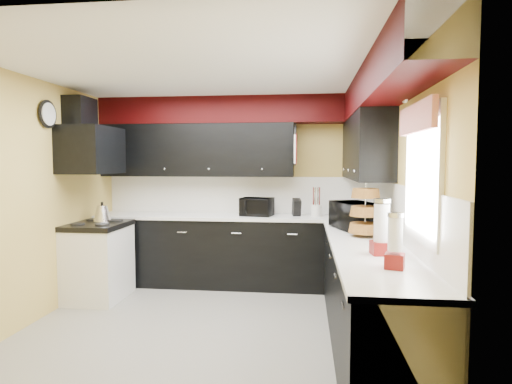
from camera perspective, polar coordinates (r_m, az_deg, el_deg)
ground at (r=4.47m, az=-6.53°, el=-17.57°), size 3.60×3.60×0.00m
wall_back at (r=5.94m, az=-2.68°, el=0.22°), size 3.60×0.06×2.50m
wall_right at (r=4.15m, az=18.31°, el=-1.61°), size 0.06×3.60×2.50m
wall_left at (r=4.91m, az=-27.58°, el=-1.02°), size 0.06×3.60×2.50m
ceiling at (r=4.24m, az=-6.81°, el=15.65°), size 3.60×3.60×0.06m
cab_back at (r=5.75m, az=-3.14°, el=-7.95°), size 3.60×0.60×0.90m
cab_right at (r=3.97m, az=14.58°, el=-13.60°), size 0.60×3.00×0.90m
counter_back at (r=5.67m, az=-3.16°, el=-3.31°), size 3.62×0.64×0.04m
counter_right at (r=3.85m, az=14.71°, el=-6.92°), size 0.64×3.02×0.04m
splash_back at (r=5.93m, az=-2.69°, el=-0.36°), size 3.60×0.02×0.50m
splash_right at (r=4.15m, az=18.16°, el=-2.43°), size 0.02×3.60×0.50m
upper_back at (r=5.86m, az=-7.83°, el=5.52°), size 2.60×0.35×0.70m
upper_right at (r=4.99m, az=14.37°, el=5.70°), size 0.35×1.80×0.70m
soffit_back at (r=5.79m, az=-3.01°, el=10.79°), size 3.60×0.36×0.35m
soffit_right at (r=3.98m, az=16.59°, el=13.73°), size 0.36×3.24×0.35m
stove at (r=5.52m, az=-20.25°, el=-8.92°), size 0.60×0.75×0.86m
cooktop at (r=5.44m, az=-20.37°, el=-4.18°), size 0.62×0.77×0.06m
hood at (r=5.41m, az=-21.07°, el=5.21°), size 0.50×0.78×0.55m
hood_duct at (r=5.50m, az=-22.40°, el=9.54°), size 0.24×0.40×0.40m
window at (r=3.25m, az=21.37°, el=2.13°), size 0.03×0.86×0.96m
valance at (r=3.25m, az=20.60°, el=9.20°), size 0.04×0.88×0.20m
pan_top at (r=5.61m, az=5.25°, el=7.66°), size 0.03×0.22×0.40m
pan_mid at (r=5.47m, az=5.20°, el=5.13°), size 0.03×0.28×0.46m
pan_low at (r=5.73m, az=5.26°, el=4.78°), size 0.03×0.24×0.42m
cut_board at (r=5.35m, az=5.28°, el=5.69°), size 0.03×0.26×0.35m
baskets at (r=4.16m, az=14.37°, el=-2.49°), size 0.27×0.27×0.50m
clock at (r=5.11m, az=-26.03°, el=9.31°), size 0.03×0.30×0.30m
deco_plate at (r=3.83m, az=19.28°, el=12.93°), size 0.03×0.24×0.24m
toaster_oven at (r=5.60m, az=0.09°, el=-1.98°), size 0.46×0.41×0.23m
microwave at (r=4.60m, az=12.86°, el=-3.07°), size 0.50×0.60×0.28m
utensil_crock at (r=5.58m, az=8.05°, el=-2.48°), size 0.17×0.17×0.15m
knife_block at (r=5.59m, az=5.43°, el=-2.08°), size 0.12×0.16×0.22m
kettle at (r=5.57m, az=-19.82°, el=-2.69°), size 0.24×0.24×0.19m
dispenser_a at (r=3.38m, az=16.40°, el=-4.67°), size 0.16×0.16×0.40m
dispenser_b at (r=2.97m, az=18.05°, el=-6.61°), size 0.15×0.15×0.33m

